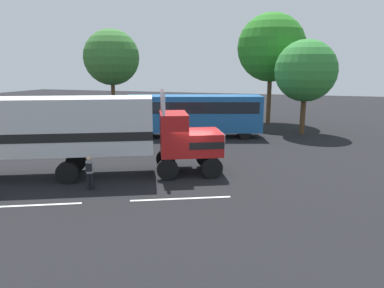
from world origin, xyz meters
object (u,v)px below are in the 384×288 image
at_px(person_bystander, 90,171).
at_px(parked_bus, 193,112).
at_px(tree_left, 112,57).
at_px(tree_center, 306,71).
at_px(semi_truck, 72,129).
at_px(parked_car, 74,119).
at_px(tree_right, 271,48).

height_order(person_bystander, parked_bus, parked_bus).
distance_m(person_bystander, tree_left, 25.19).
height_order(tree_left, tree_center, tree_left).
relative_size(semi_truck, tree_center, 1.75).
height_order(parked_car, tree_left, tree_left).
height_order(semi_truck, person_bystander, semi_truck).
distance_m(semi_truck, parked_bus, 12.58).
bearing_deg(tree_left, semi_truck, -65.47).
relative_size(parked_car, tree_right, 0.44).
xyz_separation_m(semi_truck, tree_left, (-9.25, 20.27, 4.18)).
bearing_deg(person_bystander, tree_left, 117.23).
relative_size(tree_left, tree_center, 1.23).
height_order(parked_bus, tree_right, tree_right).
height_order(parked_car, tree_right, tree_right).
relative_size(tree_center, tree_right, 0.73).
distance_m(parked_bus, parked_car, 12.28).
bearing_deg(parked_car, person_bystander, -52.21).
bearing_deg(person_bystander, tree_center, 62.55).
xyz_separation_m(tree_left, tree_center, (20.52, -3.89, -1.36)).
xyz_separation_m(person_bystander, tree_left, (-11.22, 21.80, 5.81)).
distance_m(parked_car, tree_left, 9.20).
bearing_deg(person_bystander, semi_truck, 142.17).
bearing_deg(tree_center, tree_right, 123.16).
relative_size(parked_bus, tree_right, 1.03).
xyz_separation_m(parked_bus, parked_car, (-12.18, 0.94, -1.26)).
distance_m(tree_left, tree_right, 17.20).
bearing_deg(parked_car, parked_bus, -4.43).
height_order(parked_car, tree_center, tree_center).
xyz_separation_m(tree_left, tree_right, (17.13, 1.30, 0.83)).
bearing_deg(semi_truck, tree_left, 114.53).
xyz_separation_m(parked_car, tree_left, (0.21, 7.06, 5.89)).
bearing_deg(semi_truck, parked_bus, 77.55).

